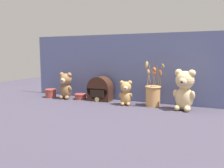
{
  "coord_description": "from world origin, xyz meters",
  "views": [
    {
      "loc": [
        0.8,
        -1.71,
        0.4
      ],
      "look_at": [
        0.0,
        0.02,
        0.15
      ],
      "focal_mm": 38.0,
      "sensor_mm": 36.0,
      "label": 1
    }
  ],
  "objects_px": {
    "teddy_bear_medium": "(66,85)",
    "teddy_bear_large": "(184,89)",
    "flower_vase": "(153,94)",
    "teddy_bear_small": "(126,92)",
    "decorative_tin_short": "(51,93)",
    "decorative_tin_tall": "(80,96)",
    "vintage_radio": "(100,90)"
  },
  "relations": [
    {
      "from": "teddy_bear_medium",
      "to": "teddy_bear_large",
      "type": "bearing_deg",
      "value": 0.14
    },
    {
      "from": "flower_vase",
      "to": "teddy_bear_medium",
      "type": "bearing_deg",
      "value": -177.16
    },
    {
      "from": "flower_vase",
      "to": "teddy_bear_small",
      "type": "bearing_deg",
      "value": -164.36
    },
    {
      "from": "teddy_bear_large",
      "to": "decorative_tin_short",
      "type": "relative_size",
      "value": 2.85
    },
    {
      "from": "decorative_tin_tall",
      "to": "vintage_radio",
      "type": "bearing_deg",
      "value": 7.9
    },
    {
      "from": "vintage_radio",
      "to": "decorative_tin_short",
      "type": "bearing_deg",
      "value": -172.47
    },
    {
      "from": "decorative_tin_short",
      "to": "flower_vase",
      "type": "bearing_deg",
      "value": 2.46
    },
    {
      "from": "decorative_tin_short",
      "to": "decorative_tin_tall",
      "type": "bearing_deg",
      "value": 7.3
    },
    {
      "from": "teddy_bear_medium",
      "to": "decorative_tin_tall",
      "type": "height_order",
      "value": "teddy_bear_medium"
    },
    {
      "from": "teddy_bear_large",
      "to": "flower_vase",
      "type": "bearing_deg",
      "value": 171.27
    },
    {
      "from": "flower_vase",
      "to": "decorative_tin_short",
      "type": "relative_size",
      "value": 3.36
    },
    {
      "from": "teddy_bear_medium",
      "to": "teddy_bear_small",
      "type": "relative_size",
      "value": 1.22
    },
    {
      "from": "teddy_bear_small",
      "to": "flower_vase",
      "type": "distance_m",
      "value": 0.21
    },
    {
      "from": "teddy_bear_medium",
      "to": "flower_vase",
      "type": "bearing_deg",
      "value": 2.84
    },
    {
      "from": "decorative_tin_short",
      "to": "teddy_bear_medium",
      "type": "bearing_deg",
      "value": 0.66
    },
    {
      "from": "vintage_radio",
      "to": "decorative_tin_short",
      "type": "height_order",
      "value": "vintage_radio"
    },
    {
      "from": "teddy_bear_small",
      "to": "decorative_tin_tall",
      "type": "xyz_separation_m",
      "value": [
        -0.45,
        0.05,
        -0.08
      ]
    },
    {
      "from": "teddy_bear_small",
      "to": "decorative_tin_tall",
      "type": "bearing_deg",
      "value": 173.22
    },
    {
      "from": "teddy_bear_medium",
      "to": "vintage_radio",
      "type": "height_order",
      "value": "teddy_bear_medium"
    },
    {
      "from": "teddy_bear_large",
      "to": "decorative_tin_short",
      "type": "distance_m",
      "value": 1.19
    },
    {
      "from": "teddy_bear_medium",
      "to": "flower_vase",
      "type": "xyz_separation_m",
      "value": [
        0.78,
        0.04,
        -0.03
      ]
    },
    {
      "from": "teddy_bear_medium",
      "to": "vintage_radio",
      "type": "distance_m",
      "value": 0.32
    },
    {
      "from": "teddy_bear_large",
      "to": "flower_vase",
      "type": "distance_m",
      "value": 0.24
    },
    {
      "from": "vintage_radio",
      "to": "decorative_tin_tall",
      "type": "distance_m",
      "value": 0.2
    },
    {
      "from": "teddy_bear_large",
      "to": "decorative_tin_short",
      "type": "height_order",
      "value": "teddy_bear_large"
    },
    {
      "from": "vintage_radio",
      "to": "decorative_tin_tall",
      "type": "xyz_separation_m",
      "value": [
        -0.19,
        -0.03,
        -0.07
      ]
    },
    {
      "from": "vintage_radio",
      "to": "flower_vase",
      "type": "bearing_deg",
      "value": -2.81
    },
    {
      "from": "teddy_bear_small",
      "to": "vintage_radio",
      "type": "xyz_separation_m",
      "value": [
        -0.27,
        0.08,
        -0.01
      ]
    },
    {
      "from": "teddy_bear_medium",
      "to": "decorative_tin_short",
      "type": "relative_size",
      "value": 2.29
    },
    {
      "from": "teddy_bear_large",
      "to": "teddy_bear_small",
      "type": "relative_size",
      "value": 1.51
    },
    {
      "from": "teddy_bear_small",
      "to": "decorative_tin_tall",
      "type": "distance_m",
      "value": 0.46
    },
    {
      "from": "teddy_bear_small",
      "to": "flower_vase",
      "type": "bearing_deg",
      "value": 15.64
    }
  ]
}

